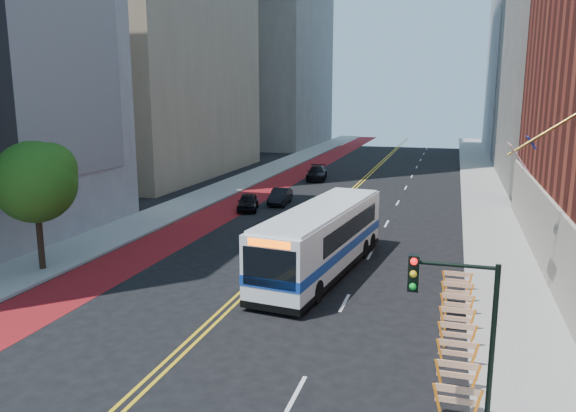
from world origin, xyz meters
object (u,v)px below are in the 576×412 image
(traffic_signal, at_px, (457,316))
(transit_bus, at_px, (323,238))
(car_a, at_px, (248,202))
(car_b, at_px, (280,196))
(street_tree, at_px, (36,179))
(car_c, at_px, (317,173))

(traffic_signal, bearing_deg, transit_bus, 115.89)
(car_a, xyz_separation_m, car_b, (1.76, 3.05, -0.00))
(street_tree, xyz_separation_m, car_a, (4.85, 17.62, -4.26))
(street_tree, height_order, car_a, street_tree)
(traffic_signal, bearing_deg, street_tree, 155.18)
(car_c, bearing_deg, transit_bus, -84.89)
(transit_bus, distance_m, car_a, 16.54)
(street_tree, xyz_separation_m, traffic_signal, (20.66, -9.55, -1.19))
(street_tree, distance_m, car_a, 18.77)
(traffic_signal, height_order, car_c, traffic_signal)
(street_tree, bearing_deg, car_c, 79.39)
(traffic_signal, xyz_separation_m, transit_bus, (-6.56, 13.52, -1.90))
(traffic_signal, distance_m, car_c, 46.30)
(car_a, bearing_deg, car_c, 68.98)
(traffic_signal, height_order, car_a, traffic_signal)
(transit_bus, relative_size, car_a, 3.40)
(traffic_signal, distance_m, car_b, 33.47)
(car_b, height_order, car_c, car_c)
(transit_bus, relative_size, car_c, 2.62)
(street_tree, height_order, car_b, street_tree)
(street_tree, height_order, traffic_signal, street_tree)
(car_b, distance_m, car_c, 13.74)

